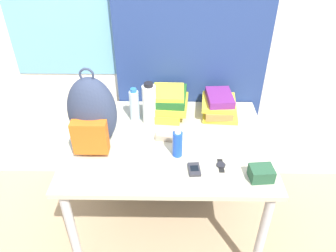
{
  "coord_description": "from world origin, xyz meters",
  "views": [
    {
      "loc": [
        0.02,
        -1.08,
        1.88
      ],
      "look_at": [
        0.0,
        0.44,
        0.82
      ],
      "focal_mm": 35.0,
      "sensor_mm": 36.0,
      "label": 1
    }
  ],
  "objects_px": {
    "camera_pouch": "(261,173)",
    "water_bottle": "(134,105)",
    "sunglasses_case": "(169,137)",
    "backpack": "(92,115)",
    "book_stack_left": "(170,102)",
    "book_stack_center": "(219,105)",
    "wristwatch": "(221,165)",
    "sunscreen_bottle": "(178,143)",
    "sports_bottle": "(149,104)",
    "cell_phone": "(194,169)"
  },
  "relations": [
    {
      "from": "camera_pouch",
      "to": "water_bottle",
      "type": "bearing_deg",
      "value": 142.36
    },
    {
      "from": "sunglasses_case",
      "to": "backpack",
      "type": "bearing_deg",
      "value": -173.4
    },
    {
      "from": "book_stack_left",
      "to": "camera_pouch",
      "type": "relative_size",
      "value": 2.38
    },
    {
      "from": "book_stack_center",
      "to": "sunglasses_case",
      "type": "relative_size",
      "value": 1.65
    },
    {
      "from": "camera_pouch",
      "to": "backpack",
      "type": "bearing_deg",
      "value": 162.92
    },
    {
      "from": "book_stack_left",
      "to": "camera_pouch",
      "type": "height_order",
      "value": "book_stack_left"
    },
    {
      "from": "water_bottle",
      "to": "wristwatch",
      "type": "xyz_separation_m",
      "value": [
        0.49,
        -0.43,
        -0.1
      ]
    },
    {
      "from": "sunscreen_bottle",
      "to": "sunglasses_case",
      "type": "relative_size",
      "value": 1.11
    },
    {
      "from": "backpack",
      "to": "water_bottle",
      "type": "relative_size",
      "value": 2.12
    },
    {
      "from": "camera_pouch",
      "to": "sports_bottle",
      "type": "bearing_deg",
      "value": 139.78
    },
    {
      "from": "sunscreen_bottle",
      "to": "water_bottle",
      "type": "bearing_deg",
      "value": 127.21
    },
    {
      "from": "sunscreen_bottle",
      "to": "camera_pouch",
      "type": "distance_m",
      "value": 0.45
    },
    {
      "from": "sunscreen_bottle",
      "to": "cell_phone",
      "type": "distance_m",
      "value": 0.17
    },
    {
      "from": "book_stack_left",
      "to": "sunglasses_case",
      "type": "distance_m",
      "value": 0.29
    },
    {
      "from": "sunglasses_case",
      "to": "wristwatch",
      "type": "height_order",
      "value": "sunglasses_case"
    },
    {
      "from": "backpack",
      "to": "wristwatch",
      "type": "height_order",
      "value": "backpack"
    },
    {
      "from": "sunscreen_bottle",
      "to": "wristwatch",
      "type": "bearing_deg",
      "value": -20.79
    },
    {
      "from": "backpack",
      "to": "sports_bottle",
      "type": "height_order",
      "value": "backpack"
    },
    {
      "from": "water_bottle",
      "to": "sports_bottle",
      "type": "relative_size",
      "value": 0.8
    },
    {
      "from": "sunglasses_case",
      "to": "camera_pouch",
      "type": "distance_m",
      "value": 0.56
    },
    {
      "from": "book_stack_center",
      "to": "camera_pouch",
      "type": "distance_m",
      "value": 0.61
    },
    {
      "from": "water_bottle",
      "to": "sunscreen_bottle",
      "type": "height_order",
      "value": "water_bottle"
    },
    {
      "from": "sports_bottle",
      "to": "camera_pouch",
      "type": "height_order",
      "value": "sports_bottle"
    },
    {
      "from": "camera_pouch",
      "to": "wristwatch",
      "type": "height_order",
      "value": "camera_pouch"
    },
    {
      "from": "sports_bottle",
      "to": "wristwatch",
      "type": "distance_m",
      "value": 0.58
    },
    {
      "from": "book_stack_left",
      "to": "wristwatch",
      "type": "relative_size",
      "value": 2.83
    },
    {
      "from": "sports_bottle",
      "to": "camera_pouch",
      "type": "relative_size",
      "value": 2.23
    },
    {
      "from": "backpack",
      "to": "book_stack_center",
      "type": "bearing_deg",
      "value": 23.74
    },
    {
      "from": "backpack",
      "to": "book_stack_center",
      "type": "relative_size",
      "value": 1.82
    },
    {
      "from": "book_stack_center",
      "to": "wristwatch",
      "type": "height_order",
      "value": "book_stack_center"
    },
    {
      "from": "book_stack_center",
      "to": "camera_pouch",
      "type": "relative_size",
      "value": 2.09
    },
    {
      "from": "water_bottle",
      "to": "sunglasses_case",
      "type": "relative_size",
      "value": 1.42
    },
    {
      "from": "book_stack_left",
      "to": "camera_pouch",
      "type": "bearing_deg",
      "value": -52.2
    },
    {
      "from": "sports_bottle",
      "to": "cell_phone",
      "type": "bearing_deg",
      "value": -59.96
    },
    {
      "from": "cell_phone",
      "to": "book_stack_left",
      "type": "bearing_deg",
      "value": 103.79
    },
    {
      "from": "book_stack_center",
      "to": "sunscreen_bottle",
      "type": "distance_m",
      "value": 0.49
    },
    {
      "from": "backpack",
      "to": "book_stack_left",
      "type": "relative_size",
      "value": 1.6
    },
    {
      "from": "sunscreen_bottle",
      "to": "cell_phone",
      "type": "xyz_separation_m",
      "value": [
        0.09,
        -0.12,
        -0.07
      ]
    },
    {
      "from": "backpack",
      "to": "camera_pouch",
      "type": "bearing_deg",
      "value": -17.08
    },
    {
      "from": "sunglasses_case",
      "to": "water_bottle",
      "type": "bearing_deg",
      "value": 136.29
    },
    {
      "from": "water_bottle",
      "to": "book_stack_center",
      "type": "bearing_deg",
      "value": 7.01
    },
    {
      "from": "book_stack_left",
      "to": "sunglasses_case",
      "type": "height_order",
      "value": "book_stack_left"
    },
    {
      "from": "water_bottle",
      "to": "wristwatch",
      "type": "height_order",
      "value": "water_bottle"
    },
    {
      "from": "cell_phone",
      "to": "book_stack_center",
      "type": "bearing_deg",
      "value": 71.42
    },
    {
      "from": "camera_pouch",
      "to": "sunglasses_case",
      "type": "bearing_deg",
      "value": 145.59
    },
    {
      "from": "sunscreen_bottle",
      "to": "wristwatch",
      "type": "xyz_separation_m",
      "value": [
        0.23,
        -0.09,
        -0.08
      ]
    },
    {
      "from": "sports_bottle",
      "to": "wristwatch",
      "type": "relative_size",
      "value": 2.65
    },
    {
      "from": "water_bottle",
      "to": "sunglasses_case",
      "type": "bearing_deg",
      "value": -43.71
    },
    {
      "from": "water_bottle",
      "to": "wristwatch",
      "type": "bearing_deg",
      "value": -41.41
    },
    {
      "from": "wristwatch",
      "to": "book_stack_center",
      "type": "bearing_deg",
      "value": 85.58
    }
  ]
}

